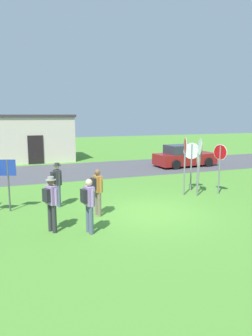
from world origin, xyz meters
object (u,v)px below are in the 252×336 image
stop_sign_leaning_left (200,157)px  person_in_dark_shirt (57,181)px  info_panel_leftmost (8,176)px  stop_sign_center_cluster (185,156)px  person_on_left (89,202)px  stop_sign_low_front (191,158)px  parked_car_on_street (184,156)px  stop_sign_leaning_right (220,161)px  person_near_signs (51,200)px  stop_sign_rear_left (198,165)px  person_with_sunhat (97,189)px

stop_sign_leaning_left → person_in_dark_shirt: (-6.10, 0.58, -0.74)m
info_panel_leftmost → stop_sign_leaning_left: bearing=-4.2°
stop_sign_center_cluster → info_panel_leftmost: 7.38m
stop_sign_leaning_left → person_on_left: (-5.61, -2.62, -0.77)m
stop_sign_low_front → stop_sign_center_cluster: bearing=-139.4°
parked_car_on_street → info_panel_leftmost: info_panel_leftmost is taller
stop_sign_leaning_right → person_in_dark_shirt: 7.22m
stop_sign_leaning_left → person_in_dark_shirt: stop_sign_leaning_left is taller
stop_sign_center_cluster → person_on_left: size_ratio=1.54×
stop_sign_center_cluster → stop_sign_low_front: bearing=40.6°
parked_car_on_street → stop_sign_center_cluster: stop_sign_center_cluster is taller
stop_sign_leaning_left → person_near_signs: 7.04m
person_in_dark_shirt → info_panel_leftmost: size_ratio=0.89×
stop_sign_center_cluster → info_panel_leftmost: size_ratio=1.33×
stop_sign_center_cluster → person_on_left: 5.97m
stop_sign_rear_left → info_panel_leftmost: bearing=179.3°
stop_sign_leaning_right → person_on_left: 7.21m
stop_sign_rear_left → parked_car_on_street: bearing=63.5°
stop_sign_leaning_left → person_in_dark_shirt: size_ratio=1.48×
person_in_dark_shirt → person_on_left: (0.48, -3.20, -0.03)m
stop_sign_rear_left → person_in_dark_shirt: (-6.35, 0.11, -0.29)m
stop_sign_low_front → stop_sign_leaning_left: 1.07m
stop_sign_low_front → stop_sign_leaning_right: bearing=-50.8°
stop_sign_center_cluster → person_near_signs: bearing=-157.9°
stop_sign_rear_left → person_on_left: 6.64m
person_near_signs → parked_car_on_street: bearing=42.5°
stop_sign_leaning_left → person_near_signs: (-6.67, -2.12, -0.74)m
person_near_signs → person_with_sunhat: bearing=31.0°
stop_sign_low_front → stop_sign_leaning_left: size_ratio=0.89×
stop_sign_leaning_left → stop_sign_center_cluster: bearing=143.3°
stop_sign_leaning_right → stop_sign_center_cluster: bearing=166.6°
person_on_left → person_with_sunhat: size_ratio=1.00×
stop_sign_rear_left → stop_sign_leaning_right: stop_sign_leaning_right is taller
stop_sign_leaning_right → person_on_left: stop_sign_leaning_right is taller
person_in_dark_shirt → stop_sign_leaning_left: bearing=-5.5°
stop_sign_leaning_right → stop_sign_leaning_left: bearing=-179.9°
stop_sign_rear_left → stop_sign_leaning_left: (-0.25, -0.48, 0.44)m
stop_sign_low_front → stop_sign_rear_left: bearing=-89.1°
person_in_dark_shirt → info_panel_leftmost: bearing=-179.8°
parked_car_on_street → person_on_left: size_ratio=2.61×
info_panel_leftmost → parked_car_on_street: bearing=30.5°
person_on_left → info_panel_leftmost: (-2.26, 3.20, 0.37)m
stop_sign_center_cluster → person_with_sunhat: 4.73m
stop_sign_rear_left → stop_sign_center_cluster: bearing=-172.8°
parked_car_on_street → stop_sign_low_front: 7.28m
parked_car_on_street → stop_sign_leaning_right: (-2.62, -7.38, 0.85)m
stop_sign_leaning_right → person_near_signs: bearing=-164.7°
stop_sign_leaning_right → person_near_signs: 8.05m
parked_car_on_street → stop_sign_center_cluster: (-4.21, -7.00, 1.08)m
stop_sign_low_front → stop_sign_center_cluster: size_ratio=0.88×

